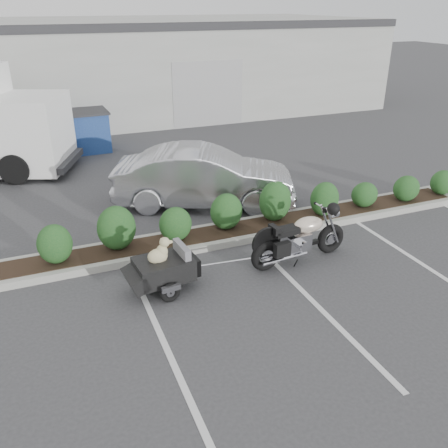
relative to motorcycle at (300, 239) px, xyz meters
name	(u,v)px	position (x,y,z in m)	size (l,w,h in m)	color
ground	(234,296)	(-1.69, -0.66, -0.50)	(90.00, 90.00, 0.00)	#38383A
planter_kerb	(236,232)	(-0.69, 1.54, -0.43)	(12.00, 1.00, 0.15)	#9E9E93
building	(89,66)	(-1.69, 16.34, 1.50)	(26.00, 10.00, 4.00)	#9EA099
motorcycle	(300,239)	(0.00, 0.00, 0.00)	(2.20, 0.78, 1.26)	black
pet_trailer	(163,268)	(-2.78, 0.02, -0.06)	(1.77, 0.99, 1.05)	black
sedan	(204,177)	(-0.74, 3.46, 0.23)	(1.56, 4.46, 1.47)	#B7B7BF
dumpster	(78,131)	(-3.12, 9.56, 0.19)	(2.12, 1.47, 1.37)	navy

